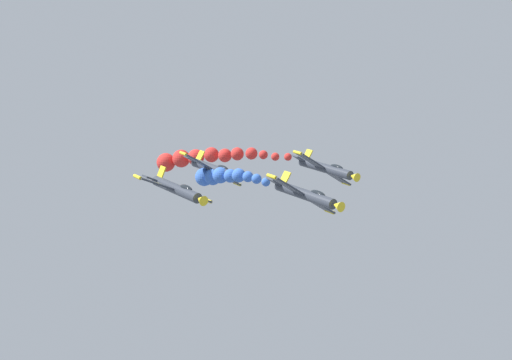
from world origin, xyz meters
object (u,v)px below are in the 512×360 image
(airplane_left_inner, at_px, (326,168))
(airplane_left_outer, at_px, (214,169))
(airplane_right_inner, at_px, (177,189))
(airplane_lead, at_px, (306,195))

(airplane_left_inner, height_order, airplane_left_outer, airplane_left_inner)
(airplane_left_inner, xyz_separation_m, airplane_left_outer, (10.10, -9.47, -0.55))
(airplane_left_inner, distance_m, airplane_right_inner, 20.35)
(airplane_right_inner, xyz_separation_m, airplane_left_outer, (-10.24, -9.13, -0.95))
(airplane_left_outer, bearing_deg, airplane_left_inner, 136.84)
(airplane_left_inner, bearing_deg, airplane_lead, 40.90)
(airplane_left_inner, relative_size, airplane_left_outer, 1.00)
(airplane_lead, xyz_separation_m, airplane_right_inner, (9.99, -9.31, 0.07))
(airplane_lead, height_order, airplane_right_inner, airplane_lead)
(airplane_right_inner, distance_m, airplane_left_outer, 13.75)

